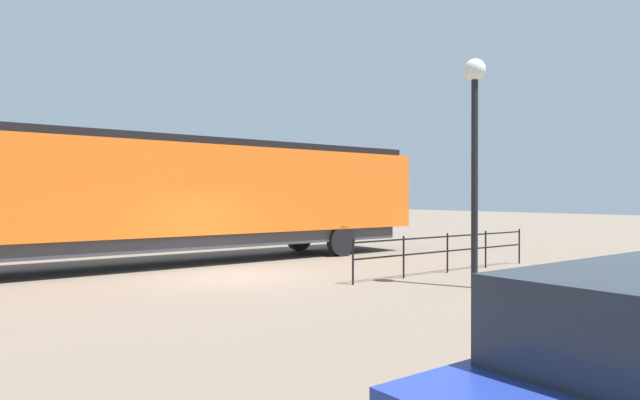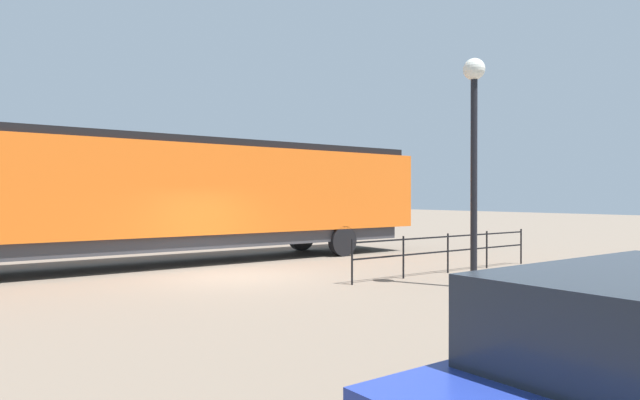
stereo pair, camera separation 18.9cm
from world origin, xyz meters
name	(u,v)px [view 2 (the right image)]	position (x,y,z in m)	size (l,w,h in m)	color
ground_plane	(236,277)	(0.00, 0.00, 0.00)	(120.00, 120.00, 0.00)	#756656
locomotive	(186,194)	(-3.63, 0.11, 2.28)	(2.96, 18.86, 4.04)	orange
lamp_post	(474,124)	(5.04, 3.68, 3.92)	(0.52, 0.52, 5.48)	black
platform_fence	(448,247)	(2.94, 5.21, 0.73)	(0.05, 7.17, 1.13)	black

